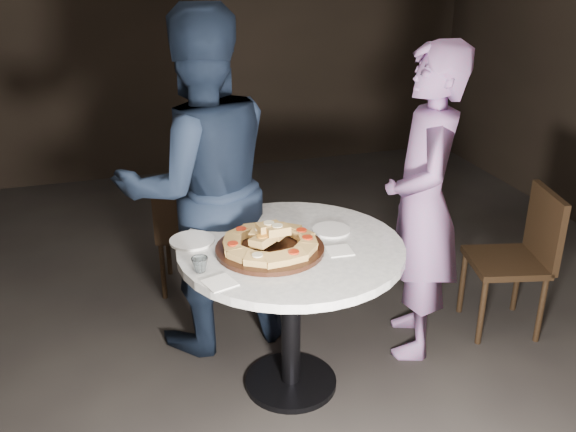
{
  "coord_description": "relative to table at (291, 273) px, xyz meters",
  "views": [
    {
      "loc": [
        -0.67,
        -2.61,
        2.15
      ],
      "look_at": [
        0.14,
        0.05,
        0.94
      ],
      "focal_mm": 40.0,
      "sensor_mm": 36.0,
      "label": 1
    }
  ],
  "objects": [
    {
      "name": "floor",
      "position": [
        -0.14,
        0.0,
        -0.66
      ],
      "size": [
        7.0,
        7.0,
        0.0
      ],
      "primitive_type": "plane",
      "color": "black",
      "rests_on": "ground"
    },
    {
      "name": "table",
      "position": [
        0.0,
        0.0,
        0.0
      ],
      "size": [
        1.26,
        1.26,
        0.81
      ],
      "rotation": [
        0.0,
        0.0,
        -0.19
      ],
      "color": "black",
      "rests_on": "ground"
    },
    {
      "name": "serving_board",
      "position": [
        -0.11,
        -0.03,
        0.16
      ],
      "size": [
        0.62,
        0.62,
        0.02
      ],
      "primitive_type": "cylinder",
      "rotation": [
        0.0,
        0.0,
        0.27
      ],
      "color": "black",
      "rests_on": "table"
    },
    {
      "name": "focaccia_pile",
      "position": [
        -0.11,
        -0.03,
        0.21
      ],
      "size": [
        0.45,
        0.44,
        0.12
      ],
      "rotation": [
        0.0,
        0.0,
        0.26
      ],
      "color": "tan",
      "rests_on": "serving_board"
    },
    {
      "name": "plate_left",
      "position": [
        -0.44,
        0.17,
        0.16
      ],
      "size": [
        0.26,
        0.26,
        0.01
      ],
      "primitive_type": "cylinder",
      "rotation": [
        0.0,
        0.0,
        -0.25
      ],
      "color": "white",
      "rests_on": "table"
    },
    {
      "name": "plate_right",
      "position": [
        0.24,
        0.09,
        0.16
      ],
      "size": [
        0.21,
        0.21,
        0.01
      ],
      "primitive_type": "cylinder",
      "rotation": [
        0.0,
        0.0,
        0.1
      ],
      "color": "white",
      "rests_on": "table"
    },
    {
      "name": "water_glass",
      "position": [
        -0.46,
        -0.13,
        0.18
      ],
      "size": [
        0.09,
        0.09,
        0.07
      ],
      "primitive_type": "imported",
      "rotation": [
        0.0,
        0.0,
        0.31
      ],
      "color": "silver",
      "rests_on": "table"
    },
    {
      "name": "napkin_near",
      "position": [
        -0.4,
        -0.26,
        0.15
      ],
      "size": [
        0.15,
        0.15,
        0.01
      ],
      "primitive_type": "cube",
      "rotation": [
        0.0,
        0.0,
        0.3
      ],
      "color": "white",
      "rests_on": "table"
    },
    {
      "name": "napkin_far",
      "position": [
        0.2,
        -0.13,
        0.15
      ],
      "size": [
        0.12,
        0.12,
        0.01
      ],
      "primitive_type": "cube",
      "rotation": [
        0.0,
        0.0,
        -0.05
      ],
      "color": "white",
      "rests_on": "table"
    },
    {
      "name": "chair_far",
      "position": [
        -0.34,
        1.12,
        -0.19
      ],
      "size": [
        0.46,
        0.47,
        0.81
      ],
      "rotation": [
        0.0,
        0.0,
        2.91
      ],
      "color": "black",
      "rests_on": "ground"
    },
    {
      "name": "chair_right",
      "position": [
        1.44,
        0.14,
        -0.16
      ],
      "size": [
        0.5,
        0.49,
        0.86
      ],
      "rotation": [
        0.0,
        0.0,
        -1.8
      ],
      "color": "black",
      "rests_on": "ground"
    },
    {
      "name": "diner_navy",
      "position": [
        -0.32,
        0.58,
        0.28
      ],
      "size": [
        0.99,
        0.81,
        1.88
      ],
      "primitive_type": "imported",
      "rotation": [
        0.0,
        0.0,
        3.25
      ],
      "color": "black",
      "rests_on": "ground"
    },
    {
      "name": "diner_teal",
      "position": [
        0.78,
        0.17,
        0.19
      ],
      "size": [
        0.61,
        0.73,
        1.71
      ],
      "primitive_type": "imported",
      "rotation": [
        0.0,
        0.0,
        -1.94
      ],
      "color": "#856299",
      "rests_on": "ground"
    }
  ]
}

